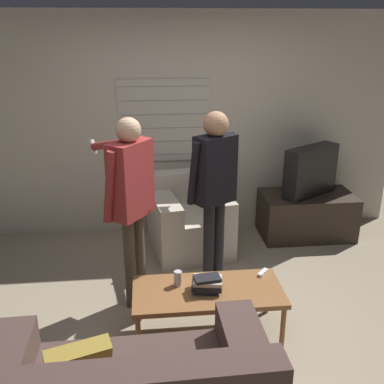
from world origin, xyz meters
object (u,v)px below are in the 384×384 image
armchair_beige (189,220)px  book_stack (207,284)px  coffee_table (208,294)px  spare_remote (263,272)px  person_left_standing (130,191)px  soda_can (178,278)px  tv (310,171)px  person_right_standing (214,178)px

armchair_beige → book_stack: bearing=80.2°
coffee_table → spare_remote: size_ratio=9.61×
spare_remote → armchair_beige: bearing=151.7°
coffee_table → person_left_standing: person_left_standing is taller
soda_can → spare_remote: size_ratio=1.02×
soda_can → tv: bearing=44.4°
armchair_beige → soda_can: size_ratio=7.62×
spare_remote → coffee_table: bearing=-117.3°
tv → book_stack: bearing=18.8°
person_left_standing → soda_can: size_ratio=13.53×
armchair_beige → coffee_table: 1.53m
armchair_beige → person_right_standing: (0.16, -0.71, 0.72)m
armchair_beige → spare_remote: (0.50, -1.34, 0.09)m
soda_can → spare_remote: 0.73m
person_right_standing → book_stack: size_ratio=6.53×
coffee_table → soda_can: size_ratio=9.45×
person_left_standing → person_right_standing: person_left_standing is taller
coffee_table → spare_remote: bearing=21.3°
person_left_standing → coffee_table: bearing=-94.6°
soda_can → spare_remote: (0.73, 0.10, -0.05)m
spare_remote → book_stack: bearing=-116.4°
tv → armchair_beige: bearing=-24.3°
armchair_beige → coffee_table: armchair_beige is taller
tv → book_stack: tv is taller
soda_can → person_right_standing: bearing=61.7°
armchair_beige → tv: size_ratio=1.34×
armchair_beige → tv: 1.51m
tv → person_right_standing: person_right_standing is taller
armchair_beige → spare_remote: armchair_beige is taller
book_stack → soda_can: (-0.22, 0.11, -0.00)m
person_left_standing → book_stack: 0.99m
soda_can → armchair_beige: bearing=80.9°
tv → spare_remote: tv is taller
person_left_standing → soda_can: bearing=-103.1°
armchair_beige → person_right_standing: 1.03m
book_stack → spare_remote: book_stack is taller
coffee_table → person_left_standing: (-0.59, 0.53, 0.70)m
coffee_table → spare_remote: 0.53m
book_stack → soda_can: size_ratio=2.05×
coffee_table → soda_can: soda_can is taller
tv → soda_can: tv is taller
tv → person_left_standing: size_ratio=0.42×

